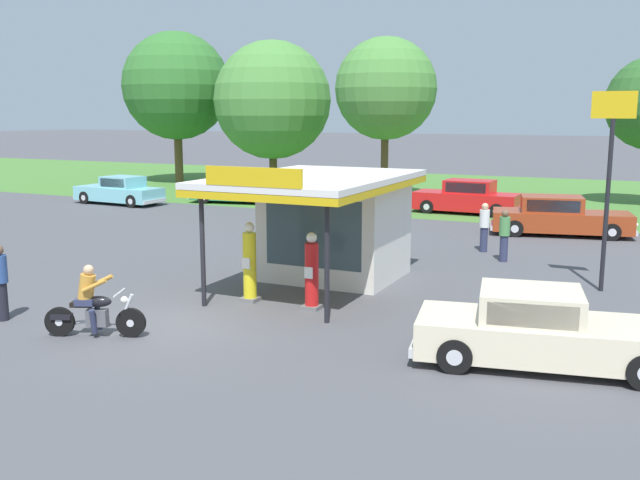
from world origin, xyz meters
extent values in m
plane|color=#4C4C51|center=(0.00, 0.00, 0.00)|extent=(300.00, 300.00, 0.00)
cube|color=#477A33|center=(0.00, 30.00, 0.00)|extent=(120.00, 24.00, 0.01)
cube|color=silver|center=(1.44, 5.86, 1.47)|extent=(3.57, 3.11, 2.94)
cube|color=#384C56|center=(1.44, 4.32, 1.53)|extent=(2.86, 0.05, 1.88)
cube|color=silver|center=(1.44, 4.41, 3.02)|extent=(4.27, 6.52, 0.16)
cube|color=gold|center=(1.44, 4.41, 2.84)|extent=(4.27, 6.52, 0.18)
cube|color=gold|center=(1.44, 1.18, 3.32)|extent=(2.50, 0.08, 0.44)
cylinder|color=black|center=(3.13, 1.55, 1.47)|extent=(0.12, 0.12, 2.94)
cylinder|color=black|center=(-0.24, 1.55, 1.47)|extent=(0.12, 0.12, 2.94)
cube|color=slate|center=(0.57, 2.43, 0.05)|extent=(0.44, 0.44, 0.10)
cylinder|color=yellow|center=(0.57, 2.43, 0.94)|extent=(0.34, 0.34, 1.68)
cube|color=white|center=(0.57, 2.25, 1.02)|extent=(0.22, 0.02, 0.28)
sphere|color=white|center=(0.57, 2.43, 1.92)|extent=(0.26, 0.26, 0.26)
cube|color=slate|center=(2.32, 2.43, 0.05)|extent=(0.44, 0.44, 0.10)
cylinder|color=red|center=(2.32, 2.43, 0.87)|extent=(0.34, 0.34, 1.54)
cube|color=white|center=(2.32, 2.25, 0.95)|extent=(0.22, 0.02, 0.28)
sphere|color=white|center=(2.32, 2.43, 1.78)|extent=(0.26, 0.26, 0.26)
cylinder|color=black|center=(-0.23, -1.20, 0.32)|extent=(0.63, 0.34, 0.64)
cylinder|color=silver|center=(-0.23, -1.20, 0.32)|extent=(0.19, 0.17, 0.16)
cylinder|color=black|center=(-1.67, -1.79, 0.32)|extent=(0.63, 0.34, 0.64)
cylinder|color=silver|center=(-1.67, -1.79, 0.32)|extent=(0.19, 0.17, 0.16)
ellipsoid|color=black|center=(-0.86, -1.46, 0.78)|extent=(0.61, 0.44, 0.24)
cube|color=#59595E|center=(-0.90, -1.48, 0.42)|extent=(0.50, 0.39, 0.36)
cube|color=black|center=(-1.18, -1.59, 0.72)|extent=(0.54, 0.42, 0.10)
cylinder|color=silver|center=(-0.32, -1.24, 0.60)|extent=(0.37, 0.21, 0.71)
cylinder|color=silver|center=(-0.44, -1.28, 0.98)|extent=(0.30, 0.66, 0.04)
sphere|color=silver|center=(-0.34, -1.25, 0.82)|extent=(0.16, 0.16, 0.16)
cube|color=black|center=(-1.62, -1.78, 0.44)|extent=(0.48, 0.33, 0.12)
cylinder|color=silver|center=(-1.33, -1.50, 0.28)|extent=(0.68, 0.34, 0.18)
cube|color=#2D3351|center=(-1.12, -1.57, 0.78)|extent=(0.50, 0.47, 0.14)
cylinder|color=#2D3351|center=(-0.99, -1.34, 0.38)|extent=(0.20, 0.26, 0.56)
cylinder|color=#2D3351|center=(-0.87, -1.64, 0.38)|extent=(0.20, 0.26, 0.56)
cylinder|color=gold|center=(-1.08, -1.55, 1.09)|extent=(0.50, 0.45, 0.60)
sphere|color=tan|center=(-1.02, -1.53, 1.47)|extent=(0.22, 0.22, 0.22)
cylinder|color=gold|center=(-0.93, -1.27, 1.18)|extent=(0.53, 0.29, 0.31)
cylinder|color=gold|center=(-0.78, -1.64, 1.18)|extent=(0.53, 0.29, 0.31)
cube|color=beige|center=(8.04, 0.79, 0.53)|extent=(5.03, 2.67, 0.70)
cube|color=beige|center=(7.75, 0.73, 1.17)|extent=(2.13, 1.92, 0.58)
cube|color=#283847|center=(8.65, 0.90, 1.17)|extent=(0.30, 1.41, 0.46)
cube|color=#283847|center=(7.60, 1.51, 1.17)|extent=(1.57, 0.32, 0.44)
cube|color=#283847|center=(7.89, -0.04, 1.17)|extent=(1.57, 0.32, 0.44)
cube|color=silver|center=(5.66, 0.34, 0.30)|extent=(0.44, 1.73, 0.18)
cylinder|color=black|center=(9.48, 1.92, 0.33)|extent=(0.69, 0.32, 0.66)
cylinder|color=silver|center=(9.48, 1.92, 0.33)|extent=(0.33, 0.27, 0.30)
cylinder|color=black|center=(6.28, 1.33, 0.33)|extent=(0.69, 0.32, 0.66)
cylinder|color=silver|center=(6.28, 1.33, 0.33)|extent=(0.33, 0.27, 0.30)
cylinder|color=black|center=(6.59, -0.35, 0.33)|extent=(0.69, 0.32, 0.66)
cylinder|color=silver|center=(6.59, -0.35, 0.33)|extent=(0.33, 0.27, 0.30)
cube|color=#2D844C|center=(-10.22, 19.67, 0.56)|extent=(5.56, 2.85, 0.76)
cube|color=#2D844C|center=(-10.70, 19.57, 1.20)|extent=(2.31, 2.01, 0.50)
cube|color=#283847|center=(-9.72, 19.76, 1.20)|extent=(0.32, 1.45, 0.40)
cube|color=#283847|center=(-10.85, 20.37, 1.20)|extent=(1.70, 0.36, 0.38)
cube|color=#283847|center=(-10.54, 18.78, 1.20)|extent=(1.70, 0.36, 0.38)
cube|color=silver|center=(-7.59, 20.18, 0.30)|extent=(0.46, 1.78, 0.18)
cube|color=silver|center=(-12.85, 19.16, 0.30)|extent=(0.46, 1.78, 0.18)
sphere|color=white|center=(-7.70, 20.77, 0.60)|extent=(0.18, 0.18, 0.18)
sphere|color=white|center=(-7.47, 19.59, 0.60)|extent=(0.18, 0.18, 0.18)
cylinder|color=black|center=(-8.62, 20.87, 0.33)|extent=(0.69, 0.32, 0.66)
cylinder|color=silver|center=(-8.62, 20.87, 0.33)|extent=(0.33, 0.27, 0.30)
cylinder|color=black|center=(-8.29, 19.15, 0.33)|extent=(0.69, 0.32, 0.66)
cylinder|color=silver|center=(-8.29, 19.15, 0.33)|extent=(0.33, 0.27, 0.30)
cylinder|color=black|center=(-12.16, 20.19, 0.33)|extent=(0.69, 0.32, 0.66)
cylinder|color=silver|center=(-12.16, 20.19, 0.33)|extent=(0.33, 0.27, 0.30)
cylinder|color=black|center=(-11.82, 18.46, 0.33)|extent=(0.69, 0.32, 0.66)
cylinder|color=silver|center=(-11.82, 18.46, 0.33)|extent=(0.33, 0.27, 0.30)
cube|color=red|center=(1.71, 20.71, 0.59)|extent=(4.93, 1.94, 0.82)
cube|color=red|center=(1.86, 20.71, 1.31)|extent=(2.28, 1.66, 0.61)
cube|color=#283847|center=(0.76, 20.73, 1.31)|extent=(0.07, 1.43, 0.49)
cube|color=#283847|center=(1.84, 19.92, 1.31)|extent=(1.90, 0.07, 0.46)
cube|color=#283847|center=(1.88, 21.49, 1.31)|extent=(1.90, 0.07, 0.46)
cube|color=silver|center=(-0.77, 20.77, 0.30)|extent=(0.16, 1.74, 0.18)
cube|color=silver|center=(4.19, 20.65, 0.30)|extent=(0.16, 1.74, 0.18)
sphere|color=white|center=(-0.79, 20.18, 0.63)|extent=(0.18, 0.18, 0.18)
sphere|color=white|center=(-0.76, 21.35, 0.63)|extent=(0.18, 0.18, 0.18)
cylinder|color=black|center=(0.03, 19.89, 0.33)|extent=(0.66, 0.22, 0.66)
cylinder|color=silver|center=(0.03, 19.89, 0.33)|extent=(0.30, 0.23, 0.30)
cylinder|color=black|center=(0.07, 21.60, 0.33)|extent=(0.66, 0.22, 0.66)
cylinder|color=silver|center=(0.07, 21.60, 0.33)|extent=(0.30, 0.23, 0.30)
cylinder|color=black|center=(3.35, 19.82, 0.33)|extent=(0.66, 0.22, 0.66)
cylinder|color=silver|center=(3.35, 19.82, 0.33)|extent=(0.30, 0.23, 0.30)
cylinder|color=black|center=(3.39, 21.52, 0.33)|extent=(0.66, 0.22, 0.66)
cylinder|color=silver|center=(3.39, 21.52, 0.33)|extent=(0.30, 0.23, 0.30)
cube|color=#993819|center=(6.56, 16.23, 0.56)|extent=(5.48, 2.89, 0.75)
cube|color=#993819|center=(6.19, 16.16, 1.24)|extent=(2.59, 2.09, 0.61)
cube|color=#283847|center=(7.30, 16.38, 1.24)|extent=(0.33, 1.45, 0.49)
cube|color=#283847|center=(6.03, 16.96, 1.24)|extent=(1.93, 0.42, 0.46)
cube|color=#283847|center=(6.35, 15.36, 1.24)|extent=(1.93, 0.42, 0.46)
cube|color=silver|center=(9.14, 16.76, 0.30)|extent=(0.47, 1.79, 0.18)
cube|color=silver|center=(3.98, 15.71, 0.30)|extent=(0.47, 1.79, 0.18)
sphere|color=white|center=(9.03, 17.35, 0.59)|extent=(0.18, 0.18, 0.18)
sphere|color=white|center=(9.27, 16.16, 0.59)|extent=(0.18, 0.18, 0.18)
cylinder|color=black|center=(8.12, 17.45, 0.33)|extent=(0.69, 0.33, 0.66)
cylinder|color=silver|center=(8.12, 17.45, 0.33)|extent=(0.33, 0.27, 0.30)
cylinder|color=black|center=(8.47, 15.72, 0.33)|extent=(0.69, 0.33, 0.66)
cylinder|color=silver|center=(8.47, 15.72, 0.33)|extent=(0.33, 0.27, 0.30)
cylinder|color=black|center=(4.65, 16.75, 0.33)|extent=(0.69, 0.33, 0.66)
cylinder|color=silver|center=(4.65, 16.75, 0.33)|extent=(0.33, 0.27, 0.30)
cylinder|color=black|center=(5.00, 15.01, 0.33)|extent=(0.69, 0.33, 0.66)
cylinder|color=silver|center=(5.00, 15.01, 0.33)|extent=(0.33, 0.27, 0.30)
cube|color=#993819|center=(-4.42, 17.90, 0.54)|extent=(5.25, 2.84, 0.72)
cube|color=#993819|center=(-4.84, 17.99, 1.16)|extent=(2.53, 2.07, 0.53)
cube|color=#283847|center=(-3.76, 17.76, 1.16)|extent=(0.34, 1.44, 0.43)
cube|color=#283847|center=(-4.67, 18.78, 1.16)|extent=(1.87, 0.42, 0.41)
cube|color=#283847|center=(-5.00, 17.19, 1.16)|extent=(1.87, 0.42, 0.41)
cube|color=silver|center=(-1.96, 17.39, 0.30)|extent=(0.48, 1.77, 0.18)
cube|color=silver|center=(-6.88, 18.41, 0.30)|extent=(0.48, 1.77, 0.18)
sphere|color=white|center=(-1.82, 17.97, 0.57)|extent=(0.18, 0.18, 0.18)
sphere|color=white|center=(-2.07, 16.80, 0.57)|extent=(0.18, 0.18, 0.18)
cylinder|color=black|center=(-2.59, 18.41, 0.33)|extent=(0.69, 0.33, 0.66)
cylinder|color=silver|center=(-2.59, 18.41, 0.33)|extent=(0.34, 0.28, 0.30)
cylinder|color=black|center=(-2.94, 16.70, 0.33)|extent=(0.69, 0.33, 0.66)
cylinder|color=silver|center=(-2.94, 16.70, 0.33)|extent=(0.34, 0.28, 0.30)
cylinder|color=black|center=(-5.89, 19.10, 0.33)|extent=(0.69, 0.33, 0.66)
cylinder|color=silver|center=(-5.89, 19.10, 0.33)|extent=(0.34, 0.28, 0.30)
cylinder|color=black|center=(-6.25, 17.38, 0.33)|extent=(0.69, 0.33, 0.66)
cylinder|color=silver|center=(-6.25, 17.38, 0.33)|extent=(0.34, 0.28, 0.30)
cube|color=#7AC6D1|center=(-15.81, 16.43, 0.54)|extent=(4.98, 2.04, 0.73)
cube|color=#7AC6D1|center=(-15.49, 16.42, 1.20)|extent=(2.01, 1.65, 0.58)
cube|color=#283847|center=(-16.43, 16.47, 1.20)|extent=(0.12, 1.36, 0.46)
cube|color=#283847|center=(-15.53, 15.66, 1.20)|extent=(1.63, 0.13, 0.44)
cube|color=#283847|center=(-15.44, 17.17, 1.20)|extent=(1.63, 0.13, 0.44)
cube|color=silver|center=(-18.27, 16.58, 0.30)|extent=(0.22, 1.67, 0.18)
cube|color=silver|center=(-13.34, 16.29, 0.30)|extent=(0.22, 1.67, 0.18)
sphere|color=white|center=(-18.32, 16.02, 0.58)|extent=(0.18, 0.18, 0.18)
sphere|color=white|center=(-18.25, 17.14, 0.58)|extent=(0.18, 0.18, 0.18)
cylinder|color=black|center=(-17.51, 15.72, 0.33)|extent=(0.67, 0.24, 0.66)
cylinder|color=silver|center=(-17.51, 15.72, 0.33)|extent=(0.31, 0.24, 0.30)
cylinder|color=black|center=(-17.41, 17.35, 0.33)|extent=(0.67, 0.24, 0.66)
cylinder|color=silver|center=(-17.41, 17.35, 0.33)|extent=(0.31, 0.24, 0.30)
cylinder|color=black|center=(-14.20, 15.52, 0.33)|extent=(0.67, 0.24, 0.66)
cylinder|color=silver|center=(-14.20, 15.52, 0.33)|extent=(0.31, 0.24, 0.30)
cylinder|color=black|center=(-14.10, 17.15, 0.33)|extent=(0.67, 0.24, 0.66)
cylinder|color=silver|center=(-14.10, 17.15, 0.33)|extent=(0.31, 0.24, 0.30)
cylinder|color=#2D3351|center=(5.50, 10.15, 0.43)|extent=(0.26, 0.26, 0.86)
cylinder|color=#4C8C4C|center=(5.50, 10.15, 1.16)|extent=(0.34, 0.34, 0.61)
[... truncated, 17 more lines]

